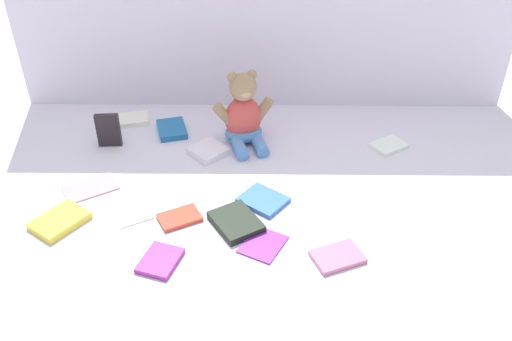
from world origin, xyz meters
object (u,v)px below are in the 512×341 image
(book_case_4, at_px, (60,221))
(book_case_7, at_px, (262,244))
(book_case_1, at_px, (90,187))
(book_case_13, at_px, (338,257))
(book_case_12, at_px, (131,119))
(book_case_2, at_px, (160,261))
(book_case_5, at_px, (108,130))
(book_case_0, at_px, (388,146))
(teddy_bear, at_px, (244,116))
(book_case_8, at_px, (172,129))
(book_case_10, at_px, (262,200))
(book_case_9, at_px, (130,207))
(book_case_3, at_px, (236,222))
(book_case_11, at_px, (180,218))
(book_case_6, at_px, (208,151))

(book_case_4, xyz_separation_m, book_case_7, (0.50, -0.07, -0.00))
(book_case_1, relative_size, book_case_13, 1.23)
(book_case_4, distance_m, book_case_12, 0.51)
(book_case_2, distance_m, book_case_5, 0.55)
(book_case_0, xyz_separation_m, book_case_5, (-0.84, 0.00, 0.05))
(book_case_0, bearing_deg, teddy_bear, -127.44)
(book_case_1, bearing_deg, book_case_8, 117.19)
(book_case_10, bearing_deg, book_case_9, -47.64)
(book_case_4, relative_size, book_case_8, 1.10)
(teddy_bear, relative_size, book_case_4, 1.78)
(book_case_0, height_order, book_case_3, book_case_3)
(book_case_7, bearing_deg, book_case_8, 146.15)
(book_case_2, height_order, book_case_5, book_case_5)
(book_case_1, distance_m, book_case_11, 0.29)
(book_case_7, distance_m, book_case_11, 0.23)
(book_case_4, bearing_deg, book_case_8, 99.84)
(book_case_3, bearing_deg, book_case_4, 148.24)
(book_case_0, relative_size, book_case_9, 0.73)
(book_case_1, height_order, book_case_13, book_case_13)
(book_case_2, relative_size, book_case_11, 0.98)
(book_case_2, distance_m, book_case_8, 0.58)
(book_case_3, bearing_deg, book_case_12, 93.83)
(book_case_6, bearing_deg, book_case_13, 174.41)
(book_case_11, distance_m, book_case_12, 0.54)
(book_case_3, xyz_separation_m, book_case_5, (-0.40, 0.37, 0.04))
(book_case_5, distance_m, book_case_12, 0.15)
(book_case_10, bearing_deg, book_case_4, -42.28)
(book_case_6, height_order, book_case_12, book_case_6)
(book_case_0, xyz_separation_m, book_case_7, (-0.38, -0.43, -0.00))
(book_case_2, xyz_separation_m, book_case_5, (-0.23, 0.50, 0.05))
(book_case_0, bearing_deg, book_case_3, -83.64)
(book_case_9, bearing_deg, book_case_2, -89.17)
(book_case_7, distance_m, book_case_8, 0.59)
(book_case_6, bearing_deg, book_case_1, 76.90)
(book_case_6, bearing_deg, book_case_10, 172.12)
(book_case_2, height_order, book_case_3, book_case_3)
(book_case_0, distance_m, book_case_5, 0.84)
(book_case_2, relative_size, book_case_6, 1.03)
(book_case_13, bearing_deg, book_case_12, 21.23)
(book_case_2, bearing_deg, book_case_8, -66.91)
(book_case_4, distance_m, book_case_6, 0.47)
(book_case_1, height_order, book_case_8, book_case_8)
(book_case_9, bearing_deg, teddy_bear, 21.68)
(book_case_6, bearing_deg, book_case_11, 128.02)
(book_case_2, relative_size, book_case_13, 0.88)
(book_case_1, xyz_separation_m, book_case_7, (0.46, -0.22, 0.00))
(book_case_4, height_order, book_case_7, book_case_4)
(book_case_3, relative_size, book_case_12, 1.11)
(teddy_bear, height_order, book_case_0, teddy_bear)
(book_case_5, relative_size, book_case_12, 0.91)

